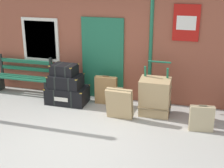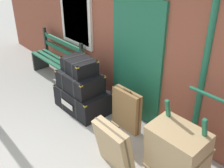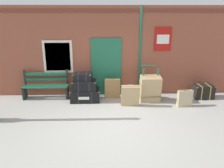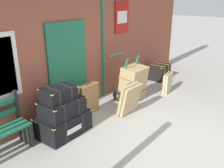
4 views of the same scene
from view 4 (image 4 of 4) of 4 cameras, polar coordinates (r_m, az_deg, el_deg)
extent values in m
plane|color=#A3A099|center=(4.73, 12.59, -13.92)|extent=(60.00, 60.00, 0.00)
cube|color=brown|center=(5.61, -10.92, 9.37)|extent=(10.40, 0.30, 3.20)
cube|color=#1E6647|center=(5.54, -10.12, 3.44)|extent=(1.10, 0.05, 2.10)
cube|color=#123D2A|center=(5.54, -10.04, 3.42)|extent=(0.06, 0.02, 2.10)
cylinder|color=#1E6647|center=(6.29, -2.22, 10.83)|extent=(0.09, 0.09, 3.14)
cube|color=#B7140F|center=(6.85, 2.34, 15.38)|extent=(0.60, 0.02, 0.84)
cube|color=white|center=(6.84, 2.44, 15.37)|extent=(0.44, 0.01, 0.32)
cube|color=black|center=(4.85, -19.47, -10.63)|extent=(0.06, 0.40, 0.45)
cube|color=black|center=(4.78, -21.49, -4.53)|extent=(0.06, 0.06, 0.56)
cube|color=black|center=(4.99, -11.30, -9.08)|extent=(1.01, 0.66, 0.42)
cube|color=black|center=(4.86, -13.28, -10.05)|extent=(0.05, 0.65, 0.43)
cube|color=black|center=(5.12, -9.43, -8.15)|extent=(0.05, 0.65, 0.43)
cube|color=#B79338|center=(4.42, -13.45, -10.35)|extent=(0.05, 0.05, 0.02)
cube|color=#B79338|center=(5.00, -5.05, -6.09)|extent=(0.05, 0.05, 0.02)
cube|color=#B79338|center=(4.85, -18.09, -7.95)|extent=(0.05, 0.05, 0.02)
cube|color=#B79338|center=(5.39, -9.84, -4.34)|extent=(0.05, 0.05, 0.02)
cube|color=silver|center=(4.75, -8.76, -10.49)|extent=(0.36, 0.01, 0.10)
cube|color=black|center=(4.79, -11.57, -5.38)|extent=(0.81, 0.56, 0.32)
cube|color=black|center=(4.69, -13.20, -6.10)|extent=(0.05, 0.55, 0.33)
cube|color=black|center=(4.90, -10.01, -4.68)|extent=(0.05, 0.55, 0.33)
cube|color=#B79338|center=(4.34, -13.20, -6.17)|extent=(0.05, 0.05, 0.02)
cube|color=#B79338|center=(4.81, -6.33, -3.07)|extent=(0.05, 0.05, 0.02)
cube|color=#B79338|center=(4.70, -17.18, -4.43)|extent=(0.05, 0.05, 0.02)
cube|color=#B79338|center=(5.14, -10.42, -1.73)|extent=(0.05, 0.05, 0.02)
cube|color=black|center=(4.68, -12.35, -2.23)|extent=(0.63, 0.48, 0.26)
cube|color=black|center=(4.61, -13.69, -2.70)|extent=(0.06, 0.45, 0.27)
cube|color=black|center=(4.75, -11.05, -1.78)|extent=(0.06, 0.45, 0.27)
cube|color=#B79338|center=(4.33, -13.84, -2.49)|extent=(0.05, 0.05, 0.02)
cube|color=#B79338|center=(4.64, -8.22, -0.55)|extent=(0.05, 0.05, 0.02)
cube|color=#B79338|center=(4.65, -16.69, -1.20)|extent=(0.05, 0.05, 0.02)
cube|color=#B79338|center=(4.94, -11.26, 0.54)|extent=(0.05, 0.05, 0.02)
cube|color=black|center=(6.49, 5.01, -3.58)|extent=(0.56, 0.28, 0.03)
cube|color=#1E6647|center=(6.19, 2.36, 0.96)|extent=(0.04, 0.37, 1.16)
cube|color=#1E6647|center=(6.58, 4.90, 2.07)|extent=(0.04, 0.37, 1.16)
cylinder|color=#1E6647|center=(6.41, 1.34, 6.96)|extent=(0.54, 0.04, 0.04)
cylinder|color=black|center=(6.32, 1.49, -2.72)|extent=(0.04, 0.32, 0.32)
cylinder|color=#B79338|center=(6.32, 1.49, -2.72)|extent=(0.07, 0.06, 0.06)
cylinder|color=black|center=(6.81, 4.70, -1.07)|extent=(0.04, 0.32, 0.32)
cylinder|color=#B79338|center=(6.81, 4.70, -1.07)|extent=(0.07, 0.06, 0.06)
cube|color=tan|center=(6.33, 4.98, 0.18)|extent=(0.68, 0.54, 0.92)
cube|color=olive|center=(6.40, 4.93, -1.48)|extent=(0.70, 0.46, 0.08)
cube|color=olive|center=(6.27, 5.04, 1.87)|extent=(0.70, 0.46, 0.08)
cube|color=olive|center=(5.65, -5.49, -3.55)|extent=(0.56, 0.14, 0.71)
cylinder|color=brown|center=(5.51, -5.61, 0.00)|extent=(0.16, 0.03, 0.03)
cube|color=brown|center=(5.65, -5.49, -3.55)|extent=(0.57, 0.02, 0.72)
cube|color=tan|center=(5.60, 4.16, -3.58)|extent=(0.60, 0.33, 0.73)
cylinder|color=brown|center=(5.48, 4.05, 0.02)|extent=(0.16, 0.03, 0.03)
cube|color=brown|center=(5.60, 4.16, -3.58)|extent=(0.60, 0.19, 0.71)
cube|color=tan|center=(7.06, 12.91, 0.25)|extent=(0.51, 0.20, 0.55)
cylinder|color=#71644C|center=(6.97, 13.09, 2.54)|extent=(0.16, 0.05, 0.03)
cube|color=brown|center=(7.06, 12.91, 0.25)|extent=(0.51, 0.10, 0.56)
cube|color=black|center=(8.17, 11.07, 2.83)|extent=(0.69, 0.49, 0.48)
cube|color=#B79338|center=(8.04, 10.58, 2.58)|extent=(0.05, 0.49, 0.49)
cube|color=#B79338|center=(8.30, 11.53, 3.08)|extent=(0.05, 0.49, 0.49)
cube|color=#B79338|center=(7.74, 11.59, 3.59)|extent=(0.05, 0.05, 0.02)
cube|color=#B79338|center=(8.30, 13.51, 4.56)|extent=(0.05, 0.05, 0.02)
cube|color=#B79338|center=(7.92, 8.72, 4.16)|extent=(0.05, 0.05, 0.02)
cube|color=#B79338|center=(8.48, 10.79, 5.08)|extent=(0.05, 0.05, 0.02)
camera|label=1|loc=(6.98, 71.39, 11.32)|focal=51.36mm
camera|label=2|loc=(6.44, 30.86, 19.10)|focal=42.76mm
camera|label=3|loc=(5.30, 89.41, 4.83)|focal=36.19mm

